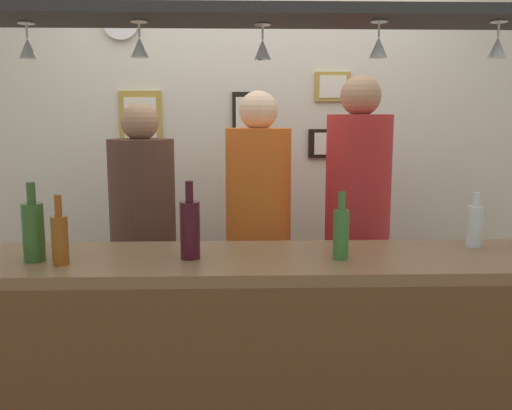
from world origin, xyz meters
name	(u,v)px	position (x,y,z in m)	size (l,w,h in m)	color
back_wall	(251,159)	(0.00, 1.10, 1.30)	(4.40, 0.06, 2.60)	silver
bar_counter	(261,354)	(0.00, -0.51, 0.69)	(2.70, 0.55, 1.03)	brown
overhead_glass_rack	(259,16)	(0.00, -0.30, 1.94)	(2.20, 0.36, 0.04)	black
hanging_wineglass_far_left	(28,47)	(-0.88, -0.25, 1.83)	(0.07, 0.07, 0.13)	silver
hanging_wineglass_left	(140,46)	(-0.45, -0.30, 1.83)	(0.07, 0.07, 0.13)	silver
hanging_wineglass_center_left	(263,48)	(0.01, -0.25, 1.83)	(0.07, 0.07, 0.13)	silver
hanging_wineglass_center	(378,46)	(0.45, -0.33, 1.83)	(0.07, 0.07, 0.13)	silver
hanging_wineglass_center_right	(498,46)	(0.89, -0.35, 1.83)	(0.07, 0.07, 0.13)	silver
person_left_brown_shirt	(143,229)	(-0.58, 0.41, 0.99)	(0.34, 0.34, 1.64)	#2D334C
person_middle_orange_shirt	(258,221)	(0.02, 0.41, 1.03)	(0.34, 0.34, 1.70)	#2D334C
person_right_red_shirt	(357,211)	(0.55, 0.41, 1.08)	(0.34, 0.34, 1.78)	#2D334C
bottle_beer_green_import	(341,232)	(0.31, -0.40, 1.13)	(0.06, 0.06, 0.26)	#336B2D
bottle_soda_clear	(474,225)	(0.90, -0.21, 1.12)	(0.06, 0.06, 0.23)	silver
bottle_champagne_green	(33,230)	(-0.85, -0.40, 1.15)	(0.08, 0.08, 0.30)	#2D5623
bottle_beer_amber_tall	(60,238)	(-0.74, -0.45, 1.13)	(0.06, 0.06, 0.26)	brown
bottle_wine_dark_red	(190,228)	(-0.27, -0.38, 1.15)	(0.08, 0.08, 0.30)	#380F19
picture_frame_lower_pair	(332,144)	(0.51, 1.06, 1.40)	(0.30, 0.02, 0.18)	black
picture_frame_upper_small	(333,87)	(0.51, 1.06, 1.75)	(0.22, 0.02, 0.18)	#B29338
picture_frame_crest	(247,113)	(-0.03, 1.06, 1.59)	(0.18, 0.02, 0.26)	black
picture_frame_caricature	(141,119)	(-0.69, 1.06, 1.56)	(0.26, 0.02, 0.34)	#B29338
wall_clock	(120,21)	(-0.79, 1.05, 2.14)	(0.22, 0.22, 0.03)	white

